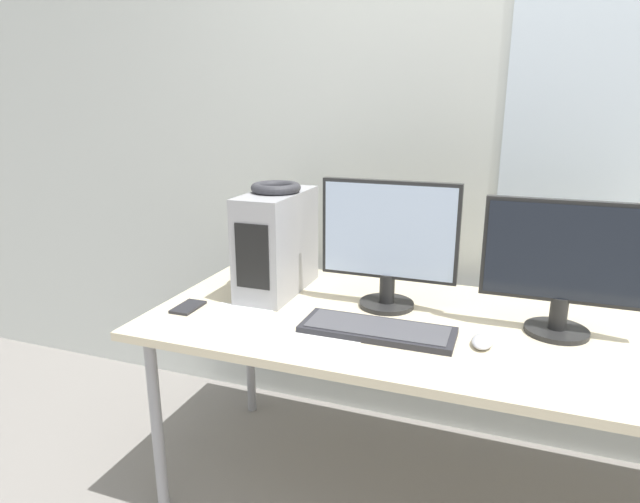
# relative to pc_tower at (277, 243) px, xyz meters

# --- Properties ---
(wall_back) EXTENTS (8.00, 0.07, 2.70)m
(wall_back) POSITION_rel_pc_tower_xyz_m (0.92, 0.44, 0.46)
(wall_back) COLOR silver
(wall_back) RESTS_ON ground_plane
(desk) EXTENTS (2.50, 0.84, 0.71)m
(desk) POSITION_rel_pc_tower_xyz_m (0.91, -0.12, -0.23)
(desk) COLOR beige
(desk) RESTS_ON ground_plane
(pc_tower) EXTENTS (0.18, 0.41, 0.38)m
(pc_tower) POSITION_rel_pc_tower_xyz_m (0.00, 0.00, 0.00)
(pc_tower) COLOR #9E9EA3
(pc_tower) RESTS_ON desk
(headphones) EXTENTS (0.18, 0.18, 0.03)m
(headphones) POSITION_rel_pc_tower_xyz_m (0.00, 0.00, 0.21)
(headphones) COLOR #333338
(headphones) RESTS_ON pc_tower
(monitor_main) EXTENTS (0.47, 0.19, 0.45)m
(monitor_main) POSITION_rel_pc_tower_xyz_m (0.43, -0.02, 0.05)
(monitor_main) COLOR black
(monitor_main) RESTS_ON desk
(monitor_right_near) EXTENTS (0.48, 0.19, 0.42)m
(monitor_right_near) POSITION_rel_pc_tower_xyz_m (0.98, -0.06, 0.04)
(monitor_right_near) COLOR black
(monitor_right_near) RESTS_ON desk
(keyboard) EXTENTS (0.48, 0.17, 0.02)m
(keyboard) POSITION_rel_pc_tower_xyz_m (0.46, -0.25, -0.18)
(keyboard) COLOR #28282D
(keyboard) RESTS_ON desk
(mouse) EXTENTS (0.06, 0.11, 0.03)m
(mouse) POSITION_rel_pc_tower_xyz_m (0.77, -0.23, -0.18)
(mouse) COLOR #B2B2B7
(mouse) RESTS_ON desk
(cell_phone) EXTENTS (0.08, 0.13, 0.01)m
(cell_phone) POSITION_rel_pc_tower_xyz_m (-0.22, -0.28, -0.19)
(cell_phone) COLOR #232328
(cell_phone) RESTS_ON desk
(paper_sheet_left) EXTENTS (0.22, 0.30, 0.00)m
(paper_sheet_left) POSITION_rel_pc_tower_xyz_m (-0.03, -0.33, -0.19)
(paper_sheet_left) COLOR white
(paper_sheet_left) RESTS_ON desk
(paper_sheet_front) EXTENTS (0.29, 0.35, 0.00)m
(paper_sheet_front) POSITION_rel_pc_tower_xyz_m (0.33, -0.30, -0.19)
(paper_sheet_front) COLOR white
(paper_sheet_front) RESTS_ON desk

